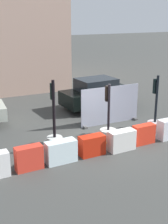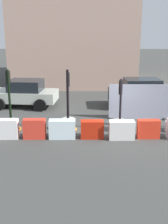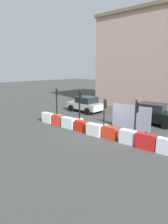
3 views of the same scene
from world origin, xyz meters
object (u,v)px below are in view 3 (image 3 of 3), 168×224
(traffic_light_3, at_px, (135,132))
(construction_barrier_8, at_px, (168,147))
(construction_barrier_6, at_px, (128,137))
(car_silver_hatchback, at_px, (86,104))
(construction_barrier_5, at_px, (110,133))
(car_black_sedan, at_px, (152,114))
(construction_barrier_0, at_px, (48,118))
(traffic_light_0, at_px, (57,115))
(traffic_light_2, at_px, (104,126))
(construction_barrier_1, at_px, (58,120))
(construction_barrier_2, at_px, (68,123))
(construction_barrier_3, at_px, (81,126))
(construction_barrier_7, at_px, (146,142))
(construction_barrier_4, at_px, (94,130))
(traffic_light_1, at_px, (80,120))

(traffic_light_3, xyz_separation_m, construction_barrier_8, (2.41, -0.97, -0.08))
(construction_barrier_8, bearing_deg, construction_barrier_6, 179.61)
(traffic_light_3, height_order, car_silver_hatchback, traffic_light_3)
(construction_barrier_5, distance_m, car_black_sedan, 5.47)
(construction_barrier_8, bearing_deg, construction_barrier_0, -179.34)
(car_silver_hatchback, relative_size, car_black_sedan, 0.96)
(construction_barrier_6, xyz_separation_m, construction_barrier_8, (2.40, -0.02, 0.00))
(traffic_light_0, distance_m, traffic_light_2, 5.13)
(construction_barrier_1, bearing_deg, traffic_light_3, 9.57)
(construction_barrier_2, bearing_deg, construction_barrier_3, 2.47)
(traffic_light_0, relative_size, construction_barrier_5, 2.96)
(construction_barrier_6, bearing_deg, construction_barrier_7, -4.18)
(traffic_light_0, relative_size, construction_barrier_3, 2.84)
(construction_barrier_5, distance_m, construction_barrier_8, 3.72)
(traffic_light_0, bearing_deg, construction_barrier_2, -22.52)
(traffic_light_2, xyz_separation_m, construction_barrier_4, (-0.03, -1.12, 0.01))
(traffic_light_3, xyz_separation_m, construction_barrier_1, (-6.30, -1.06, -0.08))
(construction_barrier_7, bearing_deg, car_black_sedan, 107.96)
(construction_barrier_3, xyz_separation_m, construction_barrier_5, (2.46, 0.03, 0.02))
(construction_barrier_0, xyz_separation_m, construction_barrier_4, (5.06, -0.00, -0.02))
(construction_barrier_5, bearing_deg, traffic_light_0, 171.35)
(construction_barrier_2, distance_m, car_silver_hatchback, 6.15)
(construction_barrier_1, height_order, construction_barrier_3, construction_barrier_1)
(traffic_light_0, distance_m, traffic_light_1, 2.70)
(construction_barrier_3, bearing_deg, traffic_light_2, 37.53)
(traffic_light_1, height_order, construction_barrier_2, traffic_light_1)
(car_silver_hatchback, bearing_deg, construction_barrier_8, -27.68)
(construction_barrier_2, height_order, construction_barrier_8, construction_barrier_8)
(car_silver_hatchback, bearing_deg, construction_barrier_1, -73.92)
(construction_barrier_0, height_order, construction_barrier_8, construction_barrier_8)
(traffic_light_1, xyz_separation_m, construction_barrier_0, (-2.66, -1.16, -0.06))
(construction_barrier_6, relative_size, car_silver_hatchback, 0.24)
(construction_barrier_5, xyz_separation_m, construction_barrier_7, (2.50, -0.10, 0.04))
(construction_barrier_0, xyz_separation_m, construction_barrier_6, (7.57, 0.13, 0.00))
(traffic_light_0, distance_m, construction_barrier_7, 8.85)
(traffic_light_0, xyz_separation_m, construction_barrier_0, (0.04, -1.10, 0.00))
(traffic_light_2, height_order, construction_barrier_6, traffic_light_2)
(traffic_light_0, bearing_deg, construction_barrier_4, -12.20)
(construction_barrier_3, bearing_deg, construction_barrier_4, -5.19)
(construction_barrier_4, xyz_separation_m, car_silver_hatchback, (-5.38, 5.52, 0.43))
(traffic_light_1, height_order, construction_barrier_6, traffic_light_1)
(construction_barrier_5, height_order, car_silver_hatchback, car_silver_hatchback)
(construction_barrier_6, bearing_deg, traffic_light_0, 172.76)
(traffic_light_1, height_order, construction_barrier_0, traffic_light_1)
(construction_barrier_4, xyz_separation_m, construction_barrier_7, (3.69, 0.05, 0.04))
(construction_barrier_7, distance_m, car_black_sedan, 5.80)
(construction_barrier_6, relative_size, construction_barrier_8, 0.86)
(construction_barrier_1, relative_size, construction_barrier_7, 0.86)
(construction_barrier_3, relative_size, car_black_sedan, 0.24)
(traffic_light_0, xyz_separation_m, construction_barrier_1, (1.30, -1.07, 0.01))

